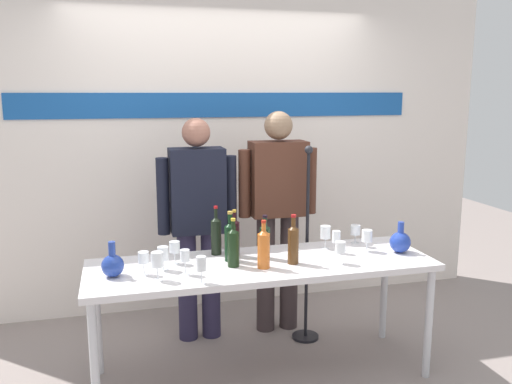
{
  "coord_description": "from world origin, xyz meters",
  "views": [
    {
      "loc": [
        -0.87,
        -3.12,
        1.84
      ],
      "look_at": [
        0.0,
        0.15,
        1.2
      ],
      "focal_mm": 37.55,
      "sensor_mm": 36.0,
      "label": 1
    }
  ],
  "objects_px": {
    "presenter_right": "(278,207)",
    "wine_bottle_5": "(264,247)",
    "wine_glass_left_0": "(175,248)",
    "wine_glass_left_4": "(163,254)",
    "wine_glass_right_3": "(367,236)",
    "wine_bottle_2": "(293,243)",
    "wine_bottle_6": "(233,246)",
    "wine_glass_right_0": "(336,237)",
    "microphone_stand": "(306,277)",
    "wine_bottle_1": "(230,240)",
    "wine_bottle_0": "(235,236)",
    "wine_glass_right_4": "(325,233)",
    "wine_glass_left_1": "(185,256)",
    "decanter_blue_left": "(113,265)",
    "wine_glass_right_1": "(340,248)",
    "wine_glass_right_2": "(355,230)",
    "decanter_blue_right": "(400,242)",
    "wine_glass_left_3": "(201,264)",
    "wine_glass_left_5": "(144,258)",
    "presenter_left": "(198,217)",
    "display_table": "(262,271)",
    "wine_glass_left_2": "(157,260)",
    "wine_bottle_3": "(265,240)"
  },
  "relations": [
    {
      "from": "presenter_right",
      "to": "wine_bottle_3",
      "type": "bearing_deg",
      "value": -114.52
    },
    {
      "from": "wine_bottle_2",
      "to": "wine_glass_right_3",
      "type": "relative_size",
      "value": 2.12
    },
    {
      "from": "display_table",
      "to": "microphone_stand",
      "type": "relative_size",
      "value": 1.49
    },
    {
      "from": "wine_bottle_0",
      "to": "wine_bottle_1",
      "type": "bearing_deg",
      "value": -117.22
    },
    {
      "from": "wine_bottle_5",
      "to": "wine_glass_right_1",
      "type": "relative_size",
      "value": 2.1
    },
    {
      "from": "presenter_left",
      "to": "wine_glass_left_4",
      "type": "height_order",
      "value": "presenter_left"
    },
    {
      "from": "microphone_stand",
      "to": "wine_glass_right_2",
      "type": "bearing_deg",
      "value": -32.6
    },
    {
      "from": "presenter_right",
      "to": "wine_glass_left_1",
      "type": "height_order",
      "value": "presenter_right"
    },
    {
      "from": "wine_glass_left_2",
      "to": "wine_glass_left_3",
      "type": "distance_m",
      "value": 0.26
    },
    {
      "from": "decanter_blue_left",
      "to": "wine_glass_right_1",
      "type": "bearing_deg",
      "value": -4.92
    },
    {
      "from": "presenter_right",
      "to": "wine_glass_right_3",
      "type": "xyz_separation_m",
      "value": [
        0.44,
        -0.62,
        -0.1
      ]
    },
    {
      "from": "wine_glass_left_0",
      "to": "wine_glass_left_4",
      "type": "distance_m",
      "value": 0.14
    },
    {
      "from": "wine_glass_left_0",
      "to": "wine_glass_right_3",
      "type": "xyz_separation_m",
      "value": [
        1.28,
        -0.07,
        0.0
      ]
    },
    {
      "from": "decanter_blue_right",
      "to": "wine_glass_left_5",
      "type": "height_order",
      "value": "decanter_blue_right"
    },
    {
      "from": "wine_bottle_0",
      "to": "wine_bottle_1",
      "type": "xyz_separation_m",
      "value": [
        -0.05,
        -0.1,
        0.0
      ]
    },
    {
      "from": "wine_glass_right_2",
      "to": "microphone_stand",
      "type": "distance_m",
      "value": 0.52
    },
    {
      "from": "decanter_blue_left",
      "to": "presenter_left",
      "type": "distance_m",
      "value": 0.93
    },
    {
      "from": "decanter_blue_left",
      "to": "microphone_stand",
      "type": "bearing_deg",
      "value": 18.9
    },
    {
      "from": "wine_glass_left_1",
      "to": "wine_glass_right_4",
      "type": "height_order",
      "value": "wine_glass_right_4"
    },
    {
      "from": "wine_bottle_1",
      "to": "wine_bottle_6",
      "type": "height_order",
      "value": "wine_bottle_1"
    },
    {
      "from": "wine_glass_left_0",
      "to": "wine_glass_left_3",
      "type": "xyz_separation_m",
      "value": [
        0.11,
        -0.39,
        0.01
      ]
    },
    {
      "from": "wine_bottle_2",
      "to": "wine_bottle_6",
      "type": "relative_size",
      "value": 1.03
    },
    {
      "from": "presenter_right",
      "to": "wine_glass_right_4",
      "type": "height_order",
      "value": "presenter_right"
    },
    {
      "from": "wine_bottle_2",
      "to": "wine_glass_left_0",
      "type": "distance_m",
      "value": 0.74
    },
    {
      "from": "microphone_stand",
      "to": "wine_glass_right_3",
      "type": "bearing_deg",
      "value": -54.28
    },
    {
      "from": "wine_bottle_5",
      "to": "wine_bottle_6",
      "type": "distance_m",
      "value": 0.19
    },
    {
      "from": "wine_bottle_5",
      "to": "wine_glass_left_0",
      "type": "distance_m",
      "value": 0.56
    },
    {
      "from": "wine_bottle_1",
      "to": "wine_glass_right_1",
      "type": "distance_m",
      "value": 0.69
    },
    {
      "from": "wine_glass_right_0",
      "to": "microphone_stand",
      "type": "height_order",
      "value": "microphone_stand"
    },
    {
      "from": "wine_glass_left_2",
      "to": "wine_bottle_3",
      "type": "bearing_deg",
      "value": 18.81
    },
    {
      "from": "wine_glass_left_5",
      "to": "wine_bottle_0",
      "type": "bearing_deg",
      "value": 20.83
    },
    {
      "from": "decanter_blue_left",
      "to": "wine_glass_left_1",
      "type": "relative_size",
      "value": 1.39
    },
    {
      "from": "wine_glass_right_2",
      "to": "wine_bottle_2",
      "type": "bearing_deg",
      "value": -150.77
    },
    {
      "from": "wine_bottle_0",
      "to": "wine_glass_right_4",
      "type": "bearing_deg",
      "value": -0.17
    },
    {
      "from": "wine_bottle_1",
      "to": "wine_glass_left_5",
      "type": "bearing_deg",
      "value": -166.51
    },
    {
      "from": "wine_bottle_1",
      "to": "wine_bottle_6",
      "type": "xyz_separation_m",
      "value": [
        -0.01,
        -0.12,
        -0.01
      ]
    },
    {
      "from": "decanter_blue_right",
      "to": "wine_glass_right_2",
      "type": "xyz_separation_m",
      "value": [
        -0.19,
        0.28,
        0.02
      ]
    },
    {
      "from": "wine_bottle_1",
      "to": "wine_bottle_6",
      "type": "relative_size",
      "value": 1.05
    },
    {
      "from": "wine_bottle_3",
      "to": "wine_glass_left_0",
      "type": "xyz_separation_m",
      "value": [
        -0.57,
        0.04,
        -0.02
      ]
    },
    {
      "from": "decanter_blue_left",
      "to": "wine_bottle_2",
      "type": "bearing_deg",
      "value": -2.0
    },
    {
      "from": "wine_glass_right_2",
      "to": "microphone_stand",
      "type": "bearing_deg",
      "value": 147.4
    },
    {
      "from": "presenter_left",
      "to": "wine_bottle_1",
      "type": "xyz_separation_m",
      "value": [
        0.12,
        -0.57,
        -0.03
      ]
    },
    {
      "from": "presenter_left",
      "to": "wine_glass_left_4",
      "type": "xyz_separation_m",
      "value": [
        -0.31,
        -0.66,
        -0.06
      ]
    },
    {
      "from": "wine_glass_left_3",
      "to": "wine_glass_right_1",
      "type": "xyz_separation_m",
      "value": [
        0.89,
        0.12,
        -0.01
      ]
    },
    {
      "from": "wine_glass_left_3",
      "to": "wine_glass_left_5",
      "type": "relative_size",
      "value": 1.12
    },
    {
      "from": "wine_glass_left_5",
      "to": "wine_glass_right_3",
      "type": "height_order",
      "value": "wine_glass_right_3"
    },
    {
      "from": "presenter_right",
      "to": "wine_bottle_5",
      "type": "xyz_separation_m",
      "value": [
        -0.33,
        -0.77,
        -0.07
      ]
    },
    {
      "from": "presenter_right",
      "to": "microphone_stand",
      "type": "xyz_separation_m",
      "value": [
        0.16,
        -0.22,
        -0.49
      ]
    },
    {
      "from": "presenter_right",
      "to": "wine_glass_right_4",
      "type": "xyz_separation_m",
      "value": [
        0.19,
        -0.48,
        -0.09
      ]
    },
    {
      "from": "wine_bottle_2",
      "to": "wine_bottle_5",
      "type": "height_order",
      "value": "wine_bottle_2"
    }
  ]
}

